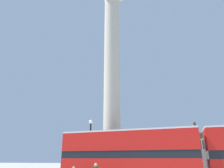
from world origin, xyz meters
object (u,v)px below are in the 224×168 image
bus_a (129,155)px  street_lamp (90,150)px  monument_column (112,97)px  equestrian_statue (199,161)px

bus_a → street_lamp: size_ratio=1.95×
monument_column → bus_a: (2.82, -5.13, -6.34)m
monument_column → equestrian_statue: size_ratio=3.92×
street_lamp → monument_column: bearing=72.0°
equestrian_statue → street_lamp: equestrian_statue is taller
monument_column → bus_a: 8.63m
bus_a → equestrian_statue: bearing=62.9°
equestrian_statue → bus_a: bearing=-150.2°
monument_column → street_lamp: monument_column is taller
bus_a → equestrian_statue: size_ratio=1.75×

